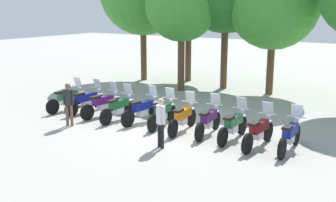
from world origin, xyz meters
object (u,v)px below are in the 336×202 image
(motorcycle_7, at_px, (209,120))
(motorcycle_10, at_px, (290,135))
(motorcycle_3, at_px, (119,107))
(motorcycle_4, at_px, (142,109))
(tree_2, at_px, (182,5))
(motorcycle_0, at_px, (67,99))
(motorcycle_9, at_px, (259,131))
(tree_1, at_px, (189,0))
(person_0, at_px, (161,119))
(motorcycle_5, at_px, (163,113))
(tree_4, at_px, (274,4))
(motorcycle_2, at_px, (103,104))
(motorcycle_8, at_px, (233,125))
(motorcycle_1, at_px, (87,101))
(motorcycle_6, at_px, (183,117))
(person_1, at_px, (69,101))

(motorcycle_7, height_order, motorcycle_10, same)
(motorcycle_3, distance_m, motorcycle_10, 6.68)
(motorcycle_4, bearing_deg, tree_2, 23.64)
(motorcycle_4, height_order, motorcycle_10, same)
(motorcycle_0, bearing_deg, motorcycle_10, -87.39)
(motorcycle_0, distance_m, motorcycle_9, 8.59)
(tree_1, bearing_deg, person_0, -64.52)
(motorcycle_5, bearing_deg, tree_4, -16.52)
(motorcycle_7, bearing_deg, motorcycle_2, 85.60)
(tree_4, bearing_deg, tree_2, -159.00)
(motorcycle_9, distance_m, motorcycle_10, 0.96)
(motorcycle_3, bearing_deg, motorcycle_2, 80.45)
(motorcycle_8, xyz_separation_m, person_0, (-1.62, -1.94, 0.42))
(motorcycle_2, height_order, motorcycle_5, same)
(motorcycle_8, bearing_deg, motorcycle_5, 89.00)
(motorcycle_2, relative_size, motorcycle_10, 1.00)
(motorcycle_7, xyz_separation_m, tree_2, (-4.74, 6.15, 3.90))
(motorcycle_2, xyz_separation_m, motorcycle_8, (5.72, -0.00, 0.00))
(motorcycle_3, xyz_separation_m, tree_4, (3.33, 7.99, 3.97))
(motorcycle_2, relative_size, motorcycle_8, 1.00)
(motorcycle_1, distance_m, tree_2, 7.34)
(motorcycle_8, xyz_separation_m, tree_4, (-1.44, 7.86, 3.97))
(motorcycle_2, bearing_deg, motorcycle_8, -82.94)
(motorcycle_2, relative_size, motorcycle_6, 1.00)
(motorcycle_2, xyz_separation_m, tree_1, (-1.10, 8.95, 4.21))
(tree_2, bearing_deg, tree_4, 21.00)
(motorcycle_4, height_order, motorcycle_5, same)
(motorcycle_6, bearing_deg, motorcycle_9, -98.18)
(motorcycle_0, height_order, motorcycle_2, same)
(motorcycle_8, distance_m, motorcycle_10, 1.91)
(motorcycle_6, relative_size, tree_1, 0.32)
(motorcycle_3, bearing_deg, motorcycle_5, -84.95)
(motorcycle_1, height_order, motorcycle_8, same)
(motorcycle_6, xyz_separation_m, person_1, (-3.93, -1.68, 0.43))
(motorcycle_1, distance_m, person_1, 2.04)
(person_0, relative_size, tree_1, 0.24)
(motorcycle_9, bearing_deg, motorcycle_4, 90.42)
(motorcycle_2, bearing_deg, motorcycle_5, -81.18)
(motorcycle_0, relative_size, tree_2, 0.35)
(motorcycle_3, height_order, motorcycle_9, same)
(motorcycle_4, bearing_deg, motorcycle_5, -84.91)
(motorcycle_5, xyz_separation_m, motorcycle_9, (3.82, -0.30, 0.00))
(person_0, bearing_deg, motorcycle_5, -124.70)
(motorcycle_10, relative_size, person_1, 1.35)
(motorcycle_3, bearing_deg, motorcycle_10, -90.92)
(motorcycle_6, distance_m, motorcycle_7, 0.96)
(person_1, bearing_deg, tree_2, 149.14)
(motorcycle_1, relative_size, tree_4, 0.32)
(motorcycle_4, relative_size, motorcycle_8, 1.00)
(motorcycle_3, relative_size, motorcycle_4, 1.00)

